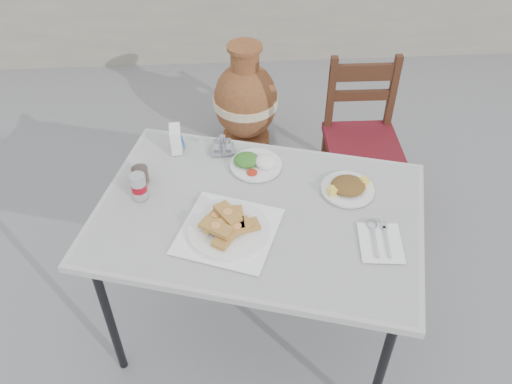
{
  "coord_description": "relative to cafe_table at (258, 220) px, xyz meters",
  "views": [
    {
      "loc": [
        -0.12,
        -1.51,
        2.14
      ],
      "look_at": [
        -0.02,
        -0.03,
        0.78
      ],
      "focal_mm": 38.0,
      "sensor_mm": 36.0,
      "label": 1
    }
  ],
  "objects": [
    {
      "name": "chair",
      "position": [
        0.6,
        0.81,
        -0.24
      ],
      "size": [
        0.38,
        0.38,
        0.85
      ],
      "rotation": [
        0.0,
        0.0,
        -0.01
      ],
      "color": "#331C0E",
      "rests_on": "ground"
    },
    {
      "name": "ground",
      "position": [
        0.02,
        0.08,
        -0.68
      ],
      "size": [
        80.0,
        80.0,
        0.0
      ],
      "primitive_type": "plane",
      "color": "slate",
      "rests_on": "ground"
    },
    {
      "name": "cutlery_napkin",
      "position": [
        0.41,
        -0.18,
        0.06
      ],
      "size": [
        0.17,
        0.21,
        0.01
      ],
      "rotation": [
        0.0,
        0.0,
        -0.1
      ],
      "color": "white",
      "rests_on": "cafe_table"
    },
    {
      "name": "pide_plate",
      "position": [
        -0.12,
        -0.1,
        0.08
      ],
      "size": [
        0.43,
        0.43,
        0.07
      ],
      "rotation": [
        0.0,
        0.0,
        -0.37
      ],
      "color": "white",
      "rests_on": "cafe_table"
    },
    {
      "name": "soda_can",
      "position": [
        -0.44,
        0.1,
        0.1
      ],
      "size": [
        0.06,
        0.06,
        0.11
      ],
      "color": "silver",
      "rests_on": "cafe_table"
    },
    {
      "name": "cafe_table",
      "position": [
        0.0,
        0.0,
        0.0
      ],
      "size": [
        1.38,
        1.12,
        0.73
      ],
      "rotation": [
        0.0,
        0.0,
        -0.28
      ],
      "color": "black",
      "rests_on": "ground"
    },
    {
      "name": "cola_glass",
      "position": [
        -0.45,
        0.2,
        0.1
      ],
      "size": [
        0.07,
        0.07,
        0.1
      ],
      "color": "white",
      "rests_on": "cafe_table"
    },
    {
      "name": "napkin_holder",
      "position": [
        -0.32,
        0.39,
        0.1
      ],
      "size": [
        0.06,
        0.09,
        0.11
      ],
      "rotation": [
        0.0,
        0.0,
        0.08
      ],
      "color": "white",
      "rests_on": "cafe_table"
    },
    {
      "name": "condiment_caddy",
      "position": [
        -0.13,
        0.36,
        0.08
      ],
      "size": [
        0.1,
        0.09,
        0.07
      ],
      "rotation": [
        0.0,
        0.0,
        0.05
      ],
      "color": "#ADADB4",
      "rests_on": "cafe_table"
    },
    {
      "name": "terracotta_urn",
      "position": [
        0.02,
        1.38,
        -0.36
      ],
      "size": [
        0.4,
        0.4,
        0.69
      ],
      "color": "brown",
      "rests_on": "ground"
    },
    {
      "name": "salad_rice_plate",
      "position": [
        0.0,
        0.26,
        0.07
      ],
      "size": [
        0.21,
        0.21,
        0.05
      ],
      "color": "white",
      "rests_on": "cafe_table"
    },
    {
      "name": "salad_chopped_plate",
      "position": [
        0.35,
        0.09,
        0.07
      ],
      "size": [
        0.21,
        0.21,
        0.04
      ],
      "color": "white",
      "rests_on": "cafe_table"
    }
  ]
}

